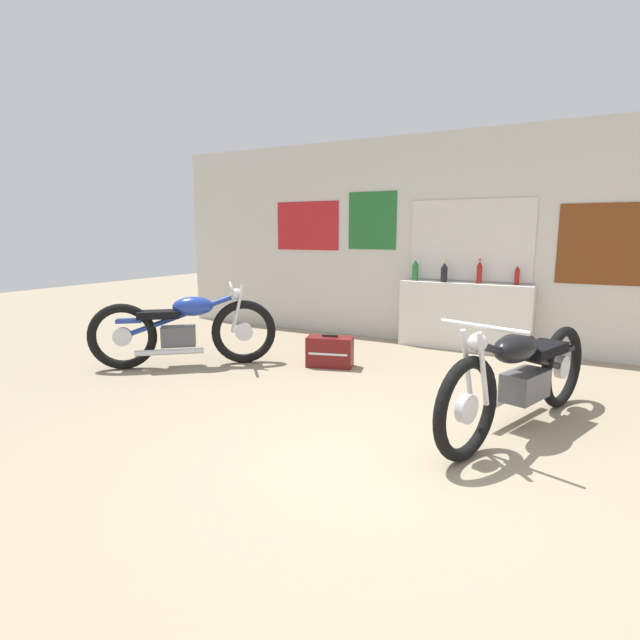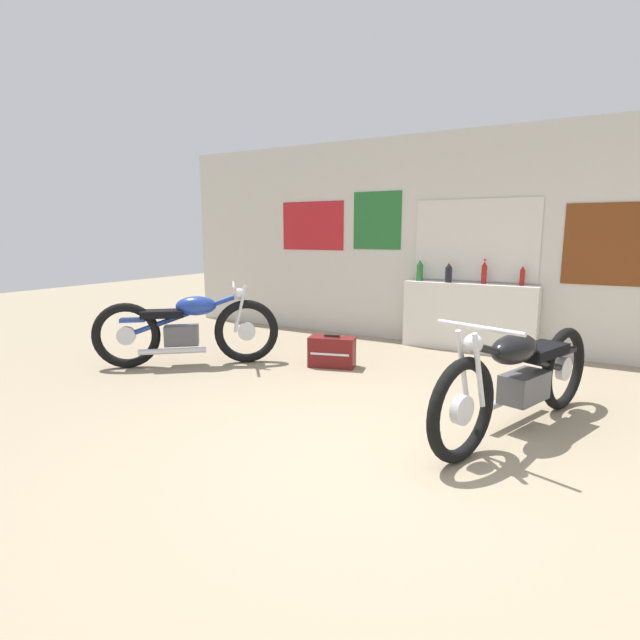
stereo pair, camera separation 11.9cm
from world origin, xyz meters
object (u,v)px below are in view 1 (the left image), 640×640
object	(u,v)px
bottle_right_center	(517,276)
motorcycle_black	(521,375)
hard_case_darkred	(330,352)
bottle_leftmost	(415,271)
bottle_center	(479,272)
motorcycle_blue	(184,329)
bottle_left_center	(444,273)

from	to	relation	value
bottle_right_center	motorcycle_black	xyz separation A→B (m)	(0.41, -2.57, -0.55)
hard_case_darkred	motorcycle_black	bearing A→B (deg)	-23.26
bottle_leftmost	bottle_center	bearing A→B (deg)	1.23
motorcycle_blue	motorcycle_black	xyz separation A→B (m)	(3.60, -0.15, 0.00)
motorcycle_blue	hard_case_darkred	distance (m)	1.68
bottle_right_center	bottle_center	bearing A→B (deg)	-177.10
bottle_right_center	bottle_left_center	bearing A→B (deg)	-174.63
motorcycle_black	hard_case_darkred	distance (m)	2.35
bottle_left_center	hard_case_darkred	bearing A→B (deg)	-118.64
bottle_leftmost	bottle_right_center	world-z (taller)	bottle_leftmost
bottle_left_center	motorcycle_blue	bearing A→B (deg)	-134.75
bottle_leftmost	hard_case_darkred	size ratio (longest dim) A/B	0.53
bottle_left_center	motorcycle_blue	world-z (taller)	bottle_left_center
bottle_left_center	bottle_center	world-z (taller)	bottle_center
bottle_leftmost	hard_case_darkred	bearing A→B (deg)	-105.69
bottle_leftmost	bottle_left_center	xyz separation A→B (m)	(0.40, -0.04, -0.01)
motorcycle_black	motorcycle_blue	bearing A→B (deg)	177.68
bottle_leftmost	bottle_right_center	bearing A→B (deg)	1.81
bottle_center	hard_case_darkred	size ratio (longest dim) A/B	0.55
motorcycle_blue	motorcycle_black	world-z (taller)	motorcycle_blue
bottle_leftmost	motorcycle_black	bearing A→B (deg)	-56.20
bottle_right_center	motorcycle_blue	distance (m)	4.05
bottle_left_center	motorcycle_blue	distance (m)	3.34
bottle_leftmost	bottle_right_center	size ratio (longest dim) A/B	1.14
bottle_right_center	hard_case_darkred	world-z (taller)	bottle_right_center
bottle_leftmost	motorcycle_black	xyz separation A→B (m)	(1.69, -2.53, -0.57)
bottle_left_center	motorcycle_blue	size ratio (longest dim) A/B	0.17
bottle_leftmost	motorcycle_black	distance (m)	3.09
motorcycle_black	hard_case_darkred	bearing A→B (deg)	156.74
bottle_left_center	bottle_leftmost	bearing A→B (deg)	174.02
bottle_right_center	motorcycle_blue	bearing A→B (deg)	-142.89
hard_case_darkred	motorcycle_blue	bearing A→B (deg)	-152.11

